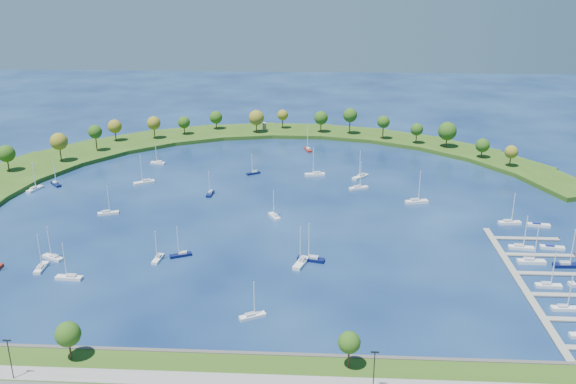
# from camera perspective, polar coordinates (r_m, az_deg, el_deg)

# --- Properties ---
(ground) EXTENTS (700.00, 700.00, 0.00)m
(ground) POSITION_cam_1_polar(r_m,az_deg,el_deg) (241.85, -1.25, -1.27)
(ground) COLOR #071743
(ground) RESTS_ON ground
(breakwater) EXTENTS (286.74, 247.64, 2.00)m
(breakwater) POSITION_cam_1_polar(r_m,az_deg,el_deg) (293.92, -9.58, 2.52)
(breakwater) COLOR #2C4B14
(breakwater) RESTS_ON ground
(breakwater_trees) EXTENTS (237.61, 95.24, 14.76)m
(breakwater_trees) POSITION_cam_1_polar(r_m,az_deg,el_deg) (321.78, -2.11, 6.05)
(breakwater_trees) COLOR #382314
(breakwater_trees) RESTS_ON breakwater
(harbor_tower) EXTENTS (2.60, 2.60, 4.35)m
(harbor_tower) POSITION_cam_1_polar(r_m,az_deg,el_deg) (351.59, -2.23, 6.18)
(harbor_tower) COLOR gray
(harbor_tower) RESTS_ON breakwater
(dock_system) EXTENTS (24.28, 82.00, 1.60)m
(dock_system) POSITION_cam_1_polar(r_m,az_deg,el_deg) (197.44, 23.05, -7.93)
(dock_system) COLOR gray
(dock_system) RESTS_ON ground
(moored_boat_0) EXTENTS (7.86, 5.32, 11.32)m
(moored_boat_0) POSITION_cam_1_polar(r_m,az_deg,el_deg) (211.27, -21.23, -5.68)
(moored_boat_0) COLOR white
(moored_boat_0) RESTS_ON ground
(moored_boat_1) EXTENTS (6.52, 5.03, 9.62)m
(moored_boat_1) POSITION_cam_1_polar(r_m,az_deg,el_deg) (280.04, -3.27, 1.87)
(moored_boat_1) COLOR #0A103F
(moored_boat_1) RESTS_ON ground
(moored_boat_2) EXTENTS (7.93, 8.22, 13.12)m
(moored_boat_2) POSITION_cam_1_polar(r_m,az_deg,el_deg) (275.88, 6.83, 1.49)
(moored_boat_2) COLOR white
(moored_boat_2) RESTS_ON ground
(moored_boat_3) EXTENTS (8.17, 4.67, 11.58)m
(moored_boat_3) POSITION_cam_1_polar(r_m,az_deg,el_deg) (242.65, -16.56, -1.83)
(moored_boat_3) COLOR white
(moored_boat_3) RESTS_ON ground
(moored_boat_4) EXTENTS (8.24, 2.79, 11.92)m
(moored_boat_4) POSITION_cam_1_polar(r_m,az_deg,el_deg) (196.25, -19.87, -7.48)
(moored_boat_4) COLOR white
(moored_boat_4) RESTS_ON ground
(moored_boat_5) EXTENTS (9.52, 4.63, 13.49)m
(moored_boat_5) POSITION_cam_1_polar(r_m,az_deg,el_deg) (249.39, 11.98, -0.82)
(moored_boat_5) COLOR white
(moored_boat_5) RESTS_ON ground
(moored_boat_6) EXTENTS (7.57, 3.56, 10.74)m
(moored_boat_6) POSITION_cam_1_polar(r_m,az_deg,el_deg) (301.60, -12.12, 2.77)
(moored_boat_6) COLOR white
(moored_boat_6) RESTS_ON ground
(moored_boat_7) EXTENTS (2.45, 7.32, 10.60)m
(moored_boat_7) POSITION_cam_1_polar(r_m,az_deg,el_deg) (255.22, -7.32, -0.07)
(moored_boat_7) COLOR #0A103F
(moored_boat_7) RESTS_ON ground
(moored_boat_8) EXTENTS (5.31, 9.42, 13.36)m
(moored_boat_8) POSITION_cam_1_polar(r_m,az_deg,el_deg) (193.58, 1.25, -6.58)
(moored_boat_8) COLOR white
(moored_boat_8) RESTS_ON ground
(moored_boat_9) EXTENTS (8.57, 5.37, 12.22)m
(moored_boat_9) POSITION_cam_1_polar(r_m,az_deg,el_deg) (261.45, 6.65, 0.45)
(moored_boat_9) COLOR white
(moored_boat_9) RESTS_ON ground
(moored_boat_10) EXTENTS (7.39, 5.11, 10.67)m
(moored_boat_10) POSITION_cam_1_polar(r_m,az_deg,el_deg) (166.08, -3.37, -11.45)
(moored_boat_10) COLOR white
(moored_boat_10) RESTS_ON ground
(moored_boat_12) EXTENTS (9.13, 6.98, 13.44)m
(moored_boat_12) POSITION_cam_1_polar(r_m,az_deg,el_deg) (273.92, -13.35, 0.95)
(moored_boat_12) COLOR white
(moored_boat_12) RESTS_ON ground
(moored_boat_13) EXTENTS (4.63, 8.67, 12.27)m
(moored_boat_13) POSITION_cam_1_polar(r_m,az_deg,el_deg) (317.50, 1.89, 4.07)
(moored_boat_13) COLOR maroon
(moored_boat_13) RESTS_ON ground
(moored_boat_14) EXTENTS (2.61, 7.21, 10.38)m
(moored_boat_14) POSITION_cam_1_polar(r_m,az_deg,el_deg) (200.88, -12.13, -6.05)
(moored_boat_14) COLOR white
(moored_boat_14) RESTS_ON ground
(moored_boat_15) EXTENTS (5.20, 7.47, 10.79)m
(moored_boat_15) POSITION_cam_1_polar(r_m,az_deg,el_deg) (229.74, -1.28, -2.20)
(moored_boat_15) COLOR white
(moored_boat_15) RESTS_ON ground
(moored_boat_16) EXTENTS (7.36, 4.87, 10.56)m
(moored_boat_16) POSITION_cam_1_polar(r_m,az_deg,el_deg) (201.99, -10.04, -5.75)
(moored_boat_16) COLOR #0A103F
(moored_boat_16) RESTS_ON ground
(moored_boat_17) EXTENTS (4.62, 8.66, 12.25)m
(moored_boat_17) POSITION_cam_1_polar(r_m,az_deg,el_deg) (280.02, -22.70, 0.32)
(moored_boat_17) COLOR white
(moored_boat_17) RESTS_ON ground
(moored_boat_18) EXTENTS (2.71, 8.02, 11.61)m
(moored_boat_18) POSITION_cam_1_polar(r_m,az_deg,el_deg) (205.67, -22.18, -6.51)
(moored_boat_18) COLOR white
(moored_boat_18) RESTS_ON ground
(moored_boat_19) EXTENTS (6.75, 7.00, 11.17)m
(moored_boat_19) POSITION_cam_1_polar(r_m,az_deg,el_deg) (283.34, -20.99, 0.77)
(moored_boat_19) COLOR #0A103F
(moored_boat_19) RESTS_ON ground
(moored_boat_20) EXTENTS (9.41, 4.20, 13.37)m
(moored_boat_20) POSITION_cam_1_polar(r_m,az_deg,el_deg) (277.51, 2.56, 1.73)
(moored_boat_20) COLOR white
(moored_boat_20) RESTS_ON ground
(moored_boat_21) EXTENTS (9.11, 4.47, 12.90)m
(moored_boat_21) POSITION_cam_1_polar(r_m,az_deg,el_deg) (196.05, 2.19, -6.24)
(moored_boat_21) COLOR #0A103F
(moored_boat_21) RESTS_ON ground
(docked_boat_2) EXTENTS (7.41, 2.08, 10.88)m
(docked_boat_2) POSITION_cam_1_polar(r_m,az_deg,el_deg) (185.52, 24.58, -9.81)
(docked_boat_2) COLOR white
(docked_boat_2) RESTS_ON ground
(docked_boat_4) EXTENTS (7.64, 2.38, 11.13)m
(docked_boat_4) POSITION_cam_1_polar(r_m,az_deg,el_deg) (196.08, 23.28, -7.99)
(docked_boat_4) COLOR white
(docked_boat_4) RESTS_ON ground
(docked_boat_6) EXTENTS (8.79, 2.55, 12.88)m
(docked_boat_6) POSITION_cam_1_polar(r_m,az_deg,el_deg) (209.30, 21.88, -6.00)
(docked_boat_6) COLOR white
(docked_boat_6) RESTS_ON ground
(docked_boat_7) EXTENTS (8.85, 2.84, 12.87)m
(docked_boat_7) POSITION_cam_1_polar(r_m,az_deg,el_deg) (211.23, 24.76, -6.18)
(docked_boat_7) COLOR #0A103F
(docked_boat_7) RESTS_ON ground
(docked_boat_8) EXTENTS (8.47, 3.39, 12.11)m
(docked_boat_8) POSITION_cam_1_polar(r_m,az_deg,el_deg) (218.37, 21.05, -4.81)
(docked_boat_8) COLOR white
(docked_boat_8) RESTS_ON ground
(docked_boat_9) EXTENTS (8.09, 3.34, 1.60)m
(docked_boat_9) POSITION_cam_1_polar(r_m,az_deg,el_deg) (222.67, 23.55, -4.77)
(docked_boat_9) COLOR white
(docked_boat_9) RESTS_ON ground
(docked_boat_10) EXTENTS (8.43, 3.08, 12.12)m
(docked_boat_10) POSITION_cam_1_polar(r_m,az_deg,el_deg) (238.17, 20.09, -2.64)
(docked_boat_10) COLOR white
(docked_boat_10) RESTS_ON ground
(docked_boat_11) EXTENTS (8.22, 3.41, 1.63)m
(docked_boat_11) POSITION_cam_1_polar(r_m,az_deg,el_deg) (240.05, 22.46, -2.86)
(docked_boat_11) COLOR white
(docked_boat_11) RESTS_ON ground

